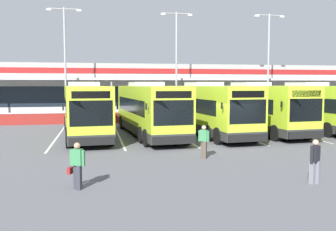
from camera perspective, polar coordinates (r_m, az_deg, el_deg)
name	(u,v)px	position (r m, az deg, el deg)	size (l,w,h in m)	color
ground_plane	(232,146)	(22.32, 9.79, -4.59)	(200.00, 200.00, 0.00)	#56565B
terminal_building	(158,89)	(48.14, -1.58, 4.05)	(70.00, 13.00, 6.00)	#B7B7B2
red_barrier_wall	(179,116)	(36.08, 1.64, -0.09)	(60.00, 0.40, 1.10)	maroon
coach_bus_leftmost	(85,111)	(26.42, -12.62, 0.71)	(3.79, 12.32, 3.78)	#B7DB2D
coach_bus_left_centre	(149,110)	(26.20, -2.93, 0.78)	(3.79, 12.32, 3.78)	#B7DB2D
coach_bus_centre	(208,110)	(27.18, 6.14, 0.90)	(3.79, 12.32, 3.78)	#B7DB2D
coach_bus_right_centre	(256,108)	(29.17, 13.33, 1.06)	(3.79, 12.32, 3.78)	#B7DB2D
coach_bus_rightmost	(313,108)	(30.88, 21.34, 1.06)	(3.79, 12.32, 3.78)	#B7DB2D
bay_stripe_far_west	(58,137)	(26.96, -16.54, -3.11)	(0.14, 13.00, 0.01)	silver
bay_stripe_west	(118,135)	(26.88, -7.58, -2.97)	(0.14, 13.00, 0.01)	silver
bay_stripe_mid_west	(176,134)	(27.44, 1.22, -2.78)	(0.14, 13.00, 0.01)	silver
bay_stripe_centre	(230,132)	(28.61, 9.48, -2.53)	(0.14, 13.00, 0.01)	silver
bay_stripe_mid_east	(281,131)	(30.33, 16.94, -2.26)	(0.14, 13.00, 0.01)	silver
bay_stripe_east	(330,130)	(32.50, 23.50, -1.99)	(0.14, 13.00, 0.01)	silver
pedestrian_with_handbag	(77,165)	(13.26, -13.75, -7.30)	(0.63, 0.48, 1.62)	#33333D
pedestrian_in_dark_coat	(315,160)	(14.58, 21.57, -6.34)	(0.51, 0.36, 1.62)	slate
pedestrian_near_bin	(204,141)	(18.29, 5.50, -3.83)	(0.50, 0.42, 1.62)	#4C4238
lamp_post_west	(65,57)	(37.93, -15.47, 8.65)	(3.24, 0.28, 11.00)	#9E9EA3
lamp_post_centre	(176,58)	(38.90, 1.30, 8.71)	(3.24, 0.28, 11.00)	#9E9EA3
lamp_post_east	(268,59)	(41.26, 15.11, 8.33)	(3.24, 0.28, 11.00)	#9E9EA3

